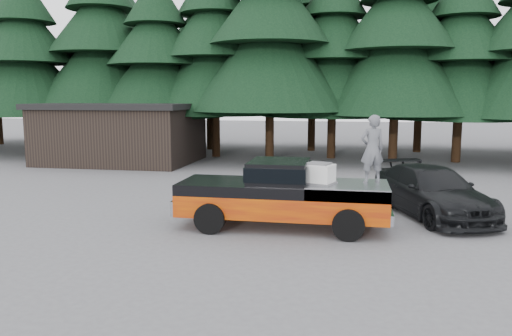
% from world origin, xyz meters
% --- Properties ---
extents(ground, '(120.00, 120.00, 0.00)m').
position_xyz_m(ground, '(0.00, 0.00, 0.00)').
color(ground, '#535255').
rests_on(ground, ground).
extents(pickup_truck, '(6.00, 2.04, 1.33)m').
position_xyz_m(pickup_truck, '(1.77, -0.37, 0.67)').
color(pickup_truck, '#C04F00').
rests_on(pickup_truck, ground).
extents(truck_cab, '(1.66, 1.90, 0.59)m').
position_xyz_m(truck_cab, '(1.67, -0.37, 1.62)').
color(truck_cab, black).
rests_on(truck_cab, pickup_truck).
extents(air_compressor, '(0.93, 0.85, 0.52)m').
position_xyz_m(air_compressor, '(2.79, -0.59, 1.59)').
color(air_compressor, silver).
rests_on(air_compressor, pickup_truck).
extents(man_on_bed, '(0.80, 0.66, 1.87)m').
position_xyz_m(man_on_bed, '(4.21, -0.07, 2.27)').
color(man_on_bed, '#56585D').
rests_on(man_on_bed, pickup_truck).
extents(parked_car, '(3.91, 5.68, 1.53)m').
position_xyz_m(parked_car, '(6.14, 1.95, 0.76)').
color(parked_car, black).
rests_on(parked_car, ground).
extents(utility_building, '(8.40, 6.40, 3.30)m').
position_xyz_m(utility_building, '(-9.00, 12.00, 1.67)').
color(utility_building, black).
rests_on(utility_building, ground).
extents(treeline, '(60.15, 16.05, 17.50)m').
position_xyz_m(treeline, '(0.42, 17.20, 7.72)').
color(treeline, black).
rests_on(treeline, ground).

